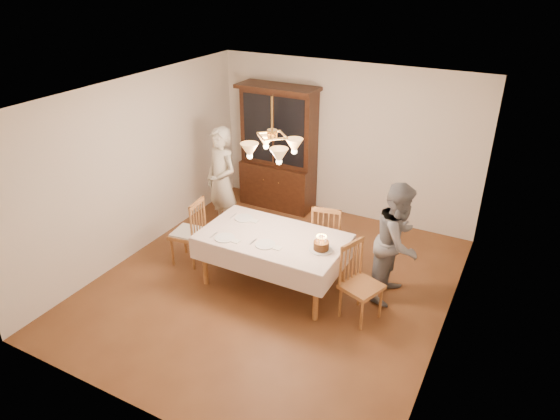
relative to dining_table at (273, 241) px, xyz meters
The scene contains 14 objects.
ground 0.68m from the dining_table, ahead, with size 5.00×5.00×0.00m, color #5A3219.
room_shell 0.90m from the dining_table, ahead, with size 5.00×5.00×5.00m.
dining_table is the anchor object (origin of this frame).
china_hutch 2.54m from the dining_table, 116.44° to the left, with size 1.38×0.54×2.16m.
chair_far_side 0.94m from the dining_table, 60.19° to the left, with size 0.51×0.50×1.00m.
chair_left_end 1.39m from the dining_table, behind, with size 0.47×0.49×1.00m.
chair_right_end 1.30m from the dining_table, ahead, with size 0.55×0.56×1.00m.
elderly_woman 1.75m from the dining_table, 146.23° to the left, with size 0.64×0.42×1.75m, color beige.
adult_in_grey 1.61m from the dining_table, 19.78° to the left, with size 0.78×0.61×1.60m, color slate.
birthday_cake 0.71m from the dining_table, ahead, with size 0.30×0.30×0.20m.
place_setting_near_left 0.62m from the dining_table, 145.56° to the right, with size 0.41×0.26×0.02m.
place_setting_near_right 0.27m from the dining_table, 81.19° to the right, with size 0.41×0.26×0.02m.
place_setting_far_left 0.63m from the dining_table, 157.54° to the left, with size 0.40×0.26×0.02m.
chandelier 1.29m from the dining_table, 155.46° to the right, with size 0.62×0.62×0.73m.
Camera 1 is at (2.74, -4.98, 3.99)m, focal length 32.00 mm.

